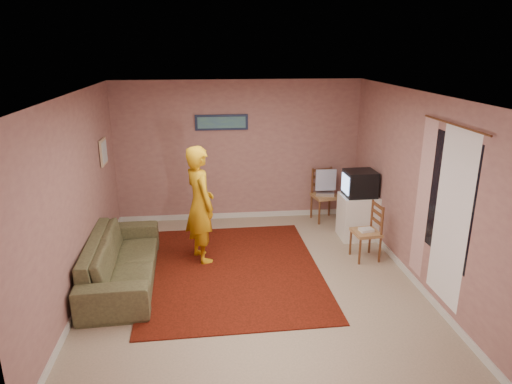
{
  "coord_description": "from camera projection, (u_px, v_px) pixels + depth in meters",
  "views": [
    {
      "loc": [
        -0.56,
        -5.73,
        3.16
      ],
      "look_at": [
        0.12,
        0.6,
        1.12
      ],
      "focal_mm": 32.0,
      "sensor_mm": 36.0,
      "label": 1
    }
  ],
  "objects": [
    {
      "name": "ground",
      "position": [
        252.0,
        280.0,
        6.44
      ],
      "size": [
        5.0,
        5.0,
        0.0
      ],
      "primitive_type": "plane",
      "color": "tan",
      "rests_on": "ground"
    },
    {
      "name": "wall_back",
      "position": [
        238.0,
        152.0,
        8.41
      ],
      "size": [
        4.5,
        0.02,
        2.6
      ],
      "primitive_type": "cube",
      "color": "#A4756B",
      "rests_on": "ground"
    },
    {
      "name": "wall_front",
      "position": [
        282.0,
        288.0,
        3.68
      ],
      "size": [
        4.5,
        0.02,
        2.6
      ],
      "primitive_type": "cube",
      "color": "#A4756B",
      "rests_on": "ground"
    },
    {
      "name": "wall_left",
      "position": [
        77.0,
        199.0,
        5.82
      ],
      "size": [
        0.02,
        5.0,
        2.6
      ],
      "primitive_type": "cube",
      "color": "#A4756B",
      "rests_on": "ground"
    },
    {
      "name": "wall_right",
      "position": [
        414.0,
        188.0,
        6.28
      ],
      "size": [
        0.02,
        5.0,
        2.6
      ],
      "primitive_type": "cube",
      "color": "#A4756B",
      "rests_on": "ground"
    },
    {
      "name": "ceiling",
      "position": [
        251.0,
        93.0,
        5.65
      ],
      "size": [
        4.5,
        5.0,
        0.02
      ],
      "primitive_type": "cube",
      "color": "silver",
      "rests_on": "wall_back"
    },
    {
      "name": "baseboard_back",
      "position": [
        239.0,
        215.0,
        8.79
      ],
      "size": [
        4.5,
        0.02,
        0.1
      ],
      "primitive_type": "cube",
      "color": "silver",
      "rests_on": "ground"
    },
    {
      "name": "baseboard_left",
      "position": [
        88.0,
        286.0,
        6.2
      ],
      "size": [
        0.02,
        5.0,
        0.1
      ],
      "primitive_type": "cube",
      "color": "silver",
      "rests_on": "ground"
    },
    {
      "name": "baseboard_right",
      "position": [
        404.0,
        269.0,
        6.66
      ],
      "size": [
        0.02,
        5.0,
        0.1
      ],
      "primitive_type": "cube",
      "color": "silver",
      "rests_on": "ground"
    },
    {
      "name": "window",
      "position": [
        448.0,
        198.0,
        5.38
      ],
      "size": [
        0.01,
        1.1,
        1.5
      ],
      "primitive_type": "cube",
      "color": "black",
      "rests_on": "wall_right"
    },
    {
      "name": "curtain_sheer",
      "position": [
        451.0,
        218.0,
        5.29
      ],
      "size": [
        0.01,
        0.75,
        2.1
      ],
      "primitive_type": "cube",
      "color": "white",
      "rests_on": "wall_right"
    },
    {
      "name": "curtain_floral",
      "position": [
        423.0,
        199.0,
        5.96
      ],
      "size": [
        0.01,
        0.35,
        2.1
      ],
      "primitive_type": "cube",
      "color": "beige",
      "rests_on": "wall_right"
    },
    {
      "name": "curtain_rod",
      "position": [
        454.0,
        125.0,
        5.11
      ],
      "size": [
        0.02,
        1.4,
        0.02
      ],
      "primitive_type": "cylinder",
      "rotation": [
        1.57,
        0.0,
        0.0
      ],
      "color": "brown",
      "rests_on": "wall_right"
    },
    {
      "name": "picture_back",
      "position": [
        222.0,
        122.0,
        8.18
      ],
      "size": [
        0.95,
        0.04,
        0.28
      ],
      "color": "#141C38",
      "rests_on": "wall_back"
    },
    {
      "name": "picture_left",
      "position": [
        104.0,
        152.0,
        7.26
      ],
      "size": [
        0.04,
        0.38,
        0.42
      ],
      "color": "#C7AD88",
      "rests_on": "wall_left"
    },
    {
      "name": "area_rug",
      "position": [
        232.0,
        270.0,
        6.74
      ],
      "size": [
        2.61,
        3.23,
        0.02
      ],
      "primitive_type": "cube",
      "rotation": [
        0.0,
        0.0,
        0.02
      ],
      "color": "black",
      "rests_on": "ground"
    },
    {
      "name": "tv_cabinet",
      "position": [
        358.0,
        217.0,
        7.79
      ],
      "size": [
        0.59,
        0.54,
        0.76
      ],
      "primitive_type": "cube",
      "color": "white",
      "rests_on": "ground"
    },
    {
      "name": "crt_tv",
      "position": [
        360.0,
        183.0,
        7.61
      ],
      "size": [
        0.52,
        0.46,
        0.43
      ],
      "rotation": [
        0.0,
        0.0,
        0.02
      ],
      "color": "black",
      "rests_on": "tv_cabinet"
    },
    {
      "name": "chair_a",
      "position": [
        325.0,
        190.0,
        8.51
      ],
      "size": [
        0.52,
        0.5,
        0.53
      ],
      "rotation": [
        0.0,
        0.0,
        0.2
      ],
      "color": "tan",
      "rests_on": "ground"
    },
    {
      "name": "dvd_player",
      "position": [
        325.0,
        193.0,
        8.53
      ],
      "size": [
        0.39,
        0.32,
        0.06
      ],
      "primitive_type": "cube",
      "rotation": [
        0.0,
        0.0,
        -0.27
      ],
      "color": "silver",
      "rests_on": "chair_a"
    },
    {
      "name": "blue_throw",
      "position": [
        326.0,
        180.0,
        8.45
      ],
      "size": [
        0.38,
        0.05,
        0.4
      ],
      "primitive_type": "cube",
      "color": "#889FDF",
      "rests_on": "chair_a"
    },
    {
      "name": "chair_b",
      "position": [
        367.0,
        226.0,
        6.95
      ],
      "size": [
        0.42,
        0.44,
        0.49
      ],
      "rotation": [
        0.0,
        0.0,
        -1.47
      ],
      "color": "tan",
      "rests_on": "ground"
    },
    {
      "name": "game_console",
      "position": [
        366.0,
        230.0,
        6.97
      ],
      "size": [
        0.22,
        0.18,
        0.04
      ],
      "primitive_type": "cube",
      "rotation": [
        0.0,
        0.0,
        0.16
      ],
      "color": "silver",
      "rests_on": "chair_b"
    },
    {
      "name": "sofa",
      "position": [
        122.0,
        260.0,
        6.33
      ],
      "size": [
        0.98,
        2.29,
        0.66
      ],
      "primitive_type": "imported",
      "rotation": [
        0.0,
        0.0,
        1.61
      ],
      "color": "brown",
      "rests_on": "ground"
    },
    {
      "name": "person",
      "position": [
        200.0,
        205.0,
        6.82
      ],
      "size": [
        0.65,
        0.77,
        1.79
      ],
      "primitive_type": "imported",
      "rotation": [
        0.0,
        0.0,
        1.98
      ],
      "color": "gold",
      "rests_on": "ground"
    }
  ]
}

